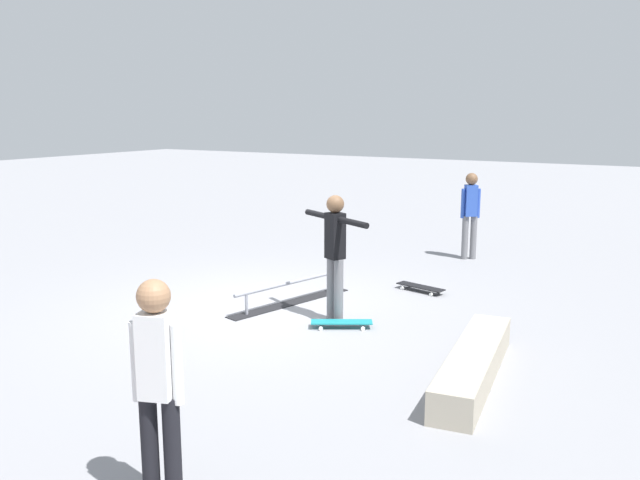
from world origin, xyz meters
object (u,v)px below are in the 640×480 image
grind_rail (291,294)px  skate_ledge (474,364)px  skater_main (335,249)px  bystander_blue_shirt (470,211)px  loose_skateboard_black (421,287)px  bystander_white_shirt (158,383)px  skateboard_main (342,322)px

grind_rail → skate_ledge: grind_rail is taller
skater_main → bystander_blue_shirt: skater_main is taller
skater_main → bystander_blue_shirt: 4.65m
bystander_blue_shirt → loose_skateboard_black: bystander_blue_shirt is taller
skate_ledge → loose_skateboard_black: size_ratio=3.03×
skater_main → bystander_white_shirt: skater_main is taller
grind_rail → skateboard_main: bearing=77.5°
bystander_blue_shirt → loose_skateboard_black: bearing=57.4°
skateboard_main → bystander_white_shirt: bearing=-108.9°
skateboard_main → bystander_blue_shirt: bystander_blue_shirt is taller
skater_main → bystander_white_shirt: 4.51m
grind_rail → skater_main: size_ratio=1.30×
skateboard_main → bystander_white_shirt: 4.34m
bystander_blue_shirt → skate_ledge: bearing=73.8°
skate_ledge → loose_skateboard_black: 3.47m
bystander_white_shirt → bystander_blue_shirt: size_ratio=1.02×
skate_ledge → skateboard_main: bearing=-111.4°
loose_skateboard_black → skate_ledge: bearing=-46.2°
skateboard_main → bystander_blue_shirt: size_ratio=0.48×
grind_rail → skateboard_main: grind_rail is taller
bystander_white_shirt → skateboard_main: bearing=82.0°
grind_rail → skater_main: bearing=82.5°
skater_main → skateboard_main: size_ratio=2.16×
skateboard_main → loose_skateboard_black: bearing=54.2°
skate_ledge → grind_rail: bearing=-113.7°
bystander_white_shirt → skater_main: bearing=84.3°
skater_main → bystander_blue_shirt: bearing=-67.7°
skate_ledge → bystander_blue_shirt: 6.00m
bystander_white_shirt → loose_skateboard_black: 6.44m
bystander_blue_shirt → bystander_white_shirt: bearing=59.8°
bystander_white_shirt → grind_rail: bearing=93.7°
grind_rail → skater_main: (0.40, 0.96, 0.85)m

